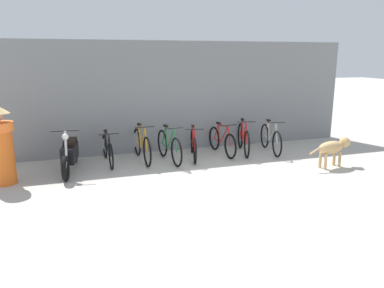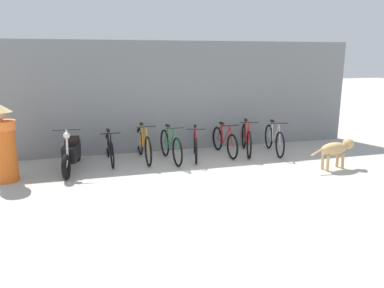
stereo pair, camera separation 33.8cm
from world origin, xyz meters
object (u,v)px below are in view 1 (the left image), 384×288
bicycle_0 (108,150)px  bicycle_1 (142,146)px  person_in_robes (1,145)px  bicycle_3 (193,145)px  bicycle_2 (169,147)px  stray_dog (334,147)px  motorcycle (70,154)px  bicycle_5 (243,139)px  bicycle_6 (271,139)px  bicycle_4 (222,141)px

bicycle_0 → bicycle_1: (0.83, -0.03, 0.04)m
person_in_robes → bicycle_3: bearing=-163.7°
bicycle_2 → stray_dog: bearing=59.5°
bicycle_3 → motorcycle: bearing=-71.9°
bicycle_2 → bicycle_5: bearing=89.9°
bicycle_0 → bicycle_3: 2.12m
bicycle_0 → bicycle_6: bicycle_6 is taller
bicycle_4 → person_in_robes: 5.17m
bicycle_1 → motorcycle: size_ratio=0.94×
motorcycle → bicycle_5: bearing=102.3°
bicycle_0 → bicycle_1: 0.83m
bicycle_0 → bicycle_6: size_ratio=1.01×
bicycle_3 → bicycle_5: size_ratio=0.96×
stray_dog → person_in_robes: (-7.10, 1.10, 0.35)m
bicycle_4 → bicycle_5: (0.60, -0.04, 0.03)m
bicycle_0 → bicycle_5: (3.55, -0.09, 0.04)m
person_in_robes → bicycle_4: bearing=-163.6°
bicycle_2 → motorcycle: motorcycle is taller
bicycle_1 → stray_dog: 4.55m
bicycle_0 → bicycle_1: bearing=86.0°
bicycle_0 → person_in_robes: size_ratio=1.05×
bicycle_6 → bicycle_2: bearing=-78.5°
bicycle_2 → bicycle_5: 2.10m
bicycle_6 → stray_dog: bearing=33.2°
stray_dog → person_in_robes: person_in_robes is taller
stray_dog → bicycle_0: bearing=150.1°
bicycle_3 → bicycle_4: 0.85m
bicycle_6 → motorcycle: motorcycle is taller
bicycle_5 → stray_dog: size_ratio=1.38×
bicycle_3 → bicycle_6: 2.17m
bicycle_1 → bicycle_4: (2.12, -0.03, -0.04)m
bicycle_1 → bicycle_2: bicycle_1 is taller
bicycle_4 → bicycle_0: bearing=-93.4°
bicycle_4 → bicycle_2: bearing=-83.8°
person_in_robes → stray_dog: bearing=178.8°
bicycle_0 → motorcycle: size_ratio=0.87×
bicycle_5 → bicycle_4: bearing=-77.2°
bicycle_4 → stray_dog: (2.01, -1.88, 0.12)m
bicycle_6 → person_in_robes: 6.46m
bicycle_2 → stray_dog: bicycle_2 is taller
bicycle_3 → person_in_robes: (-4.25, -0.65, 0.47)m
bicycle_3 → motorcycle: motorcycle is taller
bicycle_3 → stray_dog: bearing=72.9°
bicycle_3 → motorcycle: size_ratio=0.86×
bicycle_3 → bicycle_6: (2.16, -0.07, 0.02)m
bicycle_0 → stray_dog: bicycle_0 is taller
bicycle_5 → stray_dog: bicycle_5 is taller
bicycle_0 → bicycle_5: bearing=86.5°
bicycle_4 → bicycle_5: bearing=83.8°
bicycle_6 → motorcycle: bearing=-77.5°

